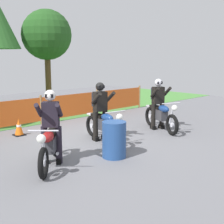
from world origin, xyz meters
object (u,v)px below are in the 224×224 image
object	(u,v)px
motorcycle_third	(50,146)
rider_trailing	(158,101)
motorcycle_lead	(104,125)
rider_third	(51,124)
motorcycle_trailing	(161,116)
spare_drum	(114,140)
rider_lead	(100,108)
traffic_cone	(19,127)

from	to	relation	value
motorcycle_third	rider_trailing	distance (m)	4.66
motorcycle_lead	rider_trailing	distance (m)	2.42
rider_trailing	rider_third	bearing A→B (deg)	-60.52
motorcycle_trailing	rider_trailing	world-z (taller)	rider_trailing
rider_third	spare_drum	size ratio (longest dim) A/B	1.92
motorcycle_lead	spare_drum	xyz separation A→B (m)	(-0.77, -1.20, -0.03)
rider_third	rider_lead	bearing A→B (deg)	152.76
rider_lead	rider_trailing	xyz separation A→B (m)	(2.32, -0.29, 0.00)
motorcycle_trailing	motorcycle_third	bearing A→B (deg)	-61.40
motorcycle_lead	motorcycle_third	world-z (taller)	motorcycle_third
motorcycle_lead	rider_trailing	bearing A→B (deg)	99.81
motorcycle_third	rider_third	size ratio (longest dim) A/B	0.93
motorcycle_lead	motorcycle_third	xyz separation A→B (m)	(-2.23, -0.68, 0.00)
motorcycle_trailing	motorcycle_lead	bearing A→B (deg)	-73.43
rider_third	traffic_cone	xyz separation A→B (m)	(0.67, 2.87, -0.66)
motorcycle_trailing	rider_trailing	size ratio (longest dim) A/B	1.18
rider_trailing	motorcycle_lead	bearing A→B (deg)	-68.07
spare_drum	rider_lead	bearing A→B (deg)	60.28
motorcycle_third	rider_trailing	size ratio (longest dim) A/B	0.93
rider_lead	rider_third	world-z (taller)	same
rider_third	traffic_cone	bearing A→B (deg)	-149.66
rider_lead	motorcycle_trailing	bearing A→B (deg)	88.85
spare_drum	motorcycle_third	bearing A→B (deg)	160.53
motorcycle_trailing	rider_trailing	xyz separation A→B (m)	(0.09, 0.21, 0.46)
motorcycle_lead	motorcycle_trailing	distance (m)	2.29
rider_third	traffic_cone	size ratio (longest dim) A/B	3.19
rider_trailing	spare_drum	size ratio (longest dim) A/B	1.92
spare_drum	motorcycle_trailing	bearing A→B (deg)	16.77
motorcycle_third	traffic_cone	size ratio (longest dim) A/B	2.97
motorcycle_lead	motorcycle_trailing	xyz separation A→B (m)	(2.28, -0.28, 0.01)
traffic_cone	spare_drum	distance (m)	3.60
motorcycle_trailing	spare_drum	world-z (taller)	motorcycle_trailing
motorcycle_lead	rider_third	world-z (taller)	rider_third
motorcycle_trailing	rider_lead	size ratio (longest dim) A/B	1.18
motorcycle_third	traffic_cone	distance (m)	3.13
motorcycle_trailing	motorcycle_third	world-z (taller)	motorcycle_trailing
motorcycle_third	traffic_cone	world-z (taller)	motorcycle_third
spare_drum	motorcycle_lead	bearing A→B (deg)	57.38
motorcycle_lead	rider_trailing	world-z (taller)	rider_trailing
rider_trailing	spare_drum	world-z (taller)	rider_trailing
rider_trailing	traffic_cone	world-z (taller)	rider_trailing
motorcycle_third	rider_lead	xyz separation A→B (m)	(2.28, 0.90, 0.48)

